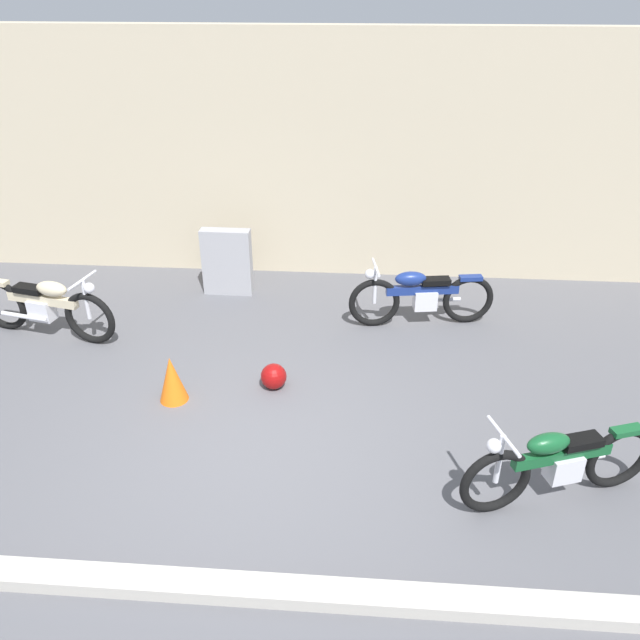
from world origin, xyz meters
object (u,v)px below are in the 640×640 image
object	(u,v)px
helmet	(274,376)
motorcycle_cream	(45,306)
stone_marker	(227,262)
traffic_cone	(172,379)
motorcycle_green	(558,463)
motorcycle_blue	(421,296)

from	to	relation	value
helmet	motorcycle_cream	bearing A→B (deg)	162.86
stone_marker	traffic_cone	bearing A→B (deg)	-91.69
stone_marker	motorcycle_cream	size ratio (longest dim) A/B	0.49
motorcycle_green	traffic_cone	bearing A→B (deg)	-36.38
motorcycle_blue	motorcycle_green	world-z (taller)	motorcycle_blue
motorcycle_blue	motorcycle_cream	world-z (taller)	motorcycle_cream
helmet	motorcycle_blue	world-z (taller)	motorcycle_blue
stone_marker	motorcycle_cream	xyz separation A→B (m)	(-2.08, -1.44, -0.06)
stone_marker	motorcycle_blue	xyz separation A→B (m)	(2.76, -0.75, -0.07)
traffic_cone	motorcycle_green	bearing A→B (deg)	-17.73
helmet	motorcycle_blue	bearing A→B (deg)	43.05
motorcycle_green	motorcycle_blue	bearing A→B (deg)	-91.01
traffic_cone	motorcycle_green	distance (m)	4.05
motorcycle_blue	motorcycle_green	xyz separation A→B (m)	(1.02, -3.19, -0.01)
helmet	traffic_cone	bearing A→B (deg)	-163.71
stone_marker	motorcycle_green	world-z (taller)	stone_marker
helmet	motorcycle_green	bearing A→B (deg)	-29.23
stone_marker	motorcycle_green	distance (m)	5.46
helmet	traffic_cone	world-z (taller)	traffic_cone
motorcycle_green	helmet	bearing A→B (deg)	-47.88
traffic_cone	motorcycle_green	size ratio (longest dim) A/B	0.30
stone_marker	motorcycle_blue	distance (m)	2.86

